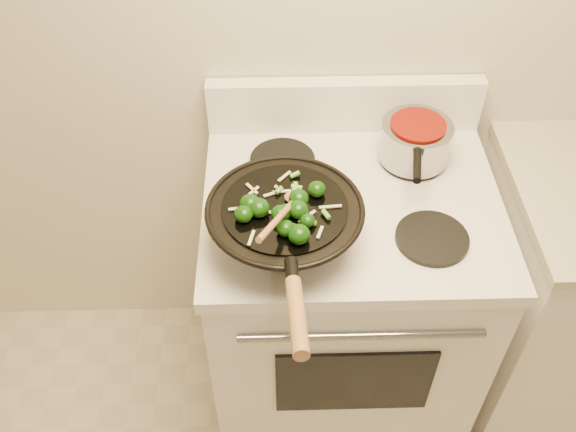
{
  "coord_description": "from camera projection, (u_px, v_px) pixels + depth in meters",
  "views": [
    {
      "loc": [
        -0.24,
        -0.02,
        2.09
      ],
      "look_at": [
        -0.21,
        1.02,
        1.02
      ],
      "focal_mm": 40.0,
      "sensor_mm": 36.0,
      "label": 1
    }
  ],
  "objects": [
    {
      "name": "saucepan",
      "position": [
        415.0,
        141.0,
        1.73
      ],
      "size": [
        0.19,
        0.31,
        0.11
      ],
      "color": "gray",
      "rests_on": "stove"
    },
    {
      "name": "stove",
      "position": [
        342.0,
        301.0,
        2.0
      ],
      "size": [
        0.78,
        0.67,
        1.08
      ],
      "color": "white",
      "rests_on": "ground"
    },
    {
      "name": "wok",
      "position": [
        285.0,
        223.0,
        1.51
      ],
      "size": [
        0.37,
        0.62,
        0.18
      ],
      "color": "black",
      "rests_on": "stove"
    },
    {
      "name": "wooden_spoon",
      "position": [
        286.0,
        209.0,
        1.42
      ],
      "size": [
        0.12,
        0.25,
        0.1
      ],
      "color": "#9B693D",
      "rests_on": "wok"
    },
    {
      "name": "stirfry",
      "position": [
        282.0,
        211.0,
        1.44
      ],
      "size": [
        0.26,
        0.25,
        0.04
      ],
      "color": "#0D3207",
      "rests_on": "wok"
    }
  ]
}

